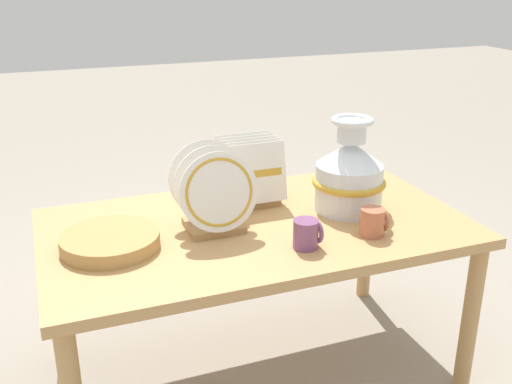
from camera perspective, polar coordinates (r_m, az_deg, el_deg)
ground_plane at (r=2.27m, az=0.00°, el=-16.66°), size 14.00×14.00×0.00m
display_table at (r=2.00m, az=0.00°, el=-4.66°), size 1.38×0.77×0.59m
ceramic_vase at (r=2.06m, az=8.82°, el=1.80°), size 0.25×0.25×0.33m
dish_rack_round_plates at (r=1.88m, az=-4.01°, el=-0.46°), size 0.25×0.19×0.27m
dish_rack_square_plates at (r=2.11m, az=-0.53°, el=1.47°), size 0.21×0.18×0.23m
wicker_charger_stack at (r=1.85m, az=-13.72°, el=-4.55°), size 0.30×0.30×0.04m
mug_terracotta_glaze at (r=1.90m, az=11.13°, el=-2.81°), size 0.08×0.08×0.09m
mug_plum_glaze at (r=1.80m, az=4.89°, el=-3.98°), size 0.08×0.08×0.09m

